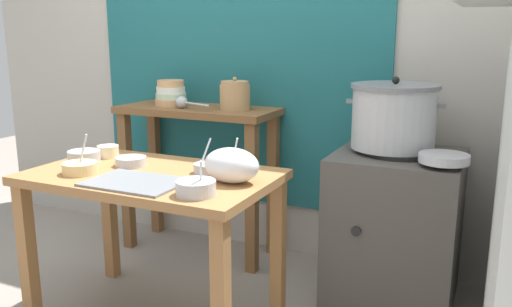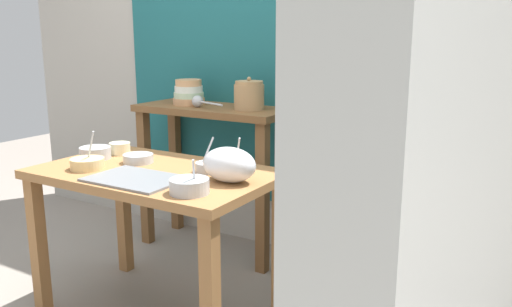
# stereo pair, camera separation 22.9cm
# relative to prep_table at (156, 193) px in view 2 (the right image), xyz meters

# --- Properties ---
(wall_back) EXTENTS (4.40, 0.12, 2.60)m
(wall_back) POSITION_rel_prep_table_xyz_m (0.13, 1.07, 0.69)
(wall_back) COLOR #B2ADA3
(wall_back) RESTS_ON ground
(prep_table) EXTENTS (1.10, 0.66, 0.72)m
(prep_table) POSITION_rel_prep_table_xyz_m (0.00, 0.00, 0.00)
(prep_table) COLOR #9E6B3D
(prep_table) RESTS_ON ground
(back_shelf_table) EXTENTS (0.96, 0.40, 0.90)m
(back_shelf_table) POSITION_rel_prep_table_xyz_m (-0.25, 0.81, 0.07)
(back_shelf_table) COLOR brown
(back_shelf_table) RESTS_ON ground
(stove_block) EXTENTS (0.60, 0.61, 0.78)m
(stove_block) POSITION_rel_prep_table_xyz_m (0.96, 0.68, -0.23)
(stove_block) COLOR #4C4742
(stove_block) RESTS_ON ground
(steamer_pot) EXTENTS (0.47, 0.42, 0.35)m
(steamer_pot) POSITION_rel_prep_table_xyz_m (0.92, 0.70, 0.33)
(steamer_pot) COLOR #B7BABF
(steamer_pot) RESTS_ON stove_block
(clay_pot) EXTENTS (0.17, 0.17, 0.19)m
(clay_pot) POSITION_rel_prep_table_xyz_m (0.01, 0.81, 0.37)
(clay_pot) COLOR tan
(clay_pot) RESTS_ON back_shelf_table
(bowl_stack_enamel) EXTENTS (0.20, 0.20, 0.15)m
(bowl_stack_enamel) POSITION_rel_prep_table_xyz_m (-0.43, 0.81, 0.36)
(bowl_stack_enamel) COLOR tan
(bowl_stack_enamel) RESTS_ON back_shelf_table
(ladle) EXTENTS (0.26, 0.11, 0.07)m
(ladle) POSITION_rel_prep_table_xyz_m (-0.30, 0.73, 0.33)
(ladle) COLOR #B7BABF
(ladle) RESTS_ON back_shelf_table
(serving_tray) EXTENTS (0.40, 0.28, 0.01)m
(serving_tray) POSITION_rel_prep_table_xyz_m (0.04, -0.17, 0.12)
(serving_tray) COLOR slate
(serving_tray) RESTS_ON prep_table
(plastic_bag) EXTENTS (0.24, 0.17, 0.15)m
(plastic_bag) POSITION_rel_prep_table_xyz_m (0.40, 0.01, 0.18)
(plastic_bag) COLOR white
(plastic_bag) RESTS_ON prep_table
(wide_pan) EXTENTS (0.22, 0.22, 0.04)m
(wide_pan) POSITION_rel_prep_table_xyz_m (1.19, 0.49, 0.19)
(wide_pan) COLOR #B7BABF
(wide_pan) RESTS_ON stove_block
(prep_bowl_0) EXTENTS (0.10, 0.10, 0.15)m
(prep_bowl_0) POSITION_rel_prep_table_xyz_m (0.29, 0.22, 0.15)
(prep_bowl_0) COLOR #B7BABF
(prep_bowl_0) RESTS_ON prep_table
(prep_bowl_1) EXTENTS (0.11, 0.11, 0.06)m
(prep_bowl_1) POSITION_rel_prep_table_xyz_m (-0.38, 0.16, 0.14)
(prep_bowl_1) COLOR beige
(prep_bowl_1) RESTS_ON prep_table
(prep_bowl_2) EXTENTS (0.16, 0.16, 0.14)m
(prep_bowl_2) POSITION_rel_prep_table_xyz_m (0.36, -0.21, 0.14)
(prep_bowl_2) COLOR #B7BABF
(prep_bowl_2) RESTS_ON prep_table
(prep_bowl_3) EXTENTS (0.14, 0.14, 0.04)m
(prep_bowl_3) POSITION_rel_prep_table_xyz_m (-0.16, 0.07, 0.13)
(prep_bowl_3) COLOR #B7BABF
(prep_bowl_3) RESTS_ON prep_table
(prep_bowl_4) EXTENTS (0.15, 0.15, 0.06)m
(prep_bowl_4) POSITION_rel_prep_table_xyz_m (-0.41, 0.02, 0.14)
(prep_bowl_4) COLOR #B7BABF
(prep_bowl_4) RESTS_ON prep_table
(prep_bowl_5) EXTENTS (0.15, 0.15, 0.18)m
(prep_bowl_5) POSITION_rel_prep_table_xyz_m (-0.28, -0.14, 0.14)
(prep_bowl_5) COLOR #E5C684
(prep_bowl_5) RESTS_ON prep_table
(prep_bowl_6) EXTENTS (0.12, 0.12, 0.15)m
(prep_bowl_6) POSITION_rel_prep_table_xyz_m (0.23, 0.10, 0.14)
(prep_bowl_6) COLOR #B7BABF
(prep_bowl_6) RESTS_ON prep_table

